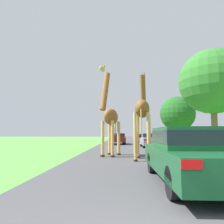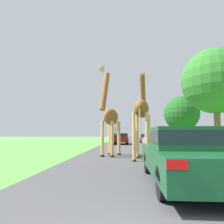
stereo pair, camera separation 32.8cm
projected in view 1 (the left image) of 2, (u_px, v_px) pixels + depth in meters
The scene contains 10 objects.
road at pixel (127, 142), 31.04m from camera, with size 7.25×120.00×0.00m.
giraffe_near_road at pixel (110, 117), 11.88m from camera, with size 1.19×2.63×5.15m.
giraffe_companion at pixel (142, 110), 10.42m from camera, with size 1.06×2.68×4.98m.
car_lead_maroon at pixel (190, 153), 5.42m from camera, with size 1.86×4.64×1.48m.
car_queue_right at pixel (118, 138), 24.86m from camera, with size 1.88×4.35×1.35m.
car_queue_left at pixel (151, 140), 19.31m from camera, with size 1.82×3.93×1.37m.
car_far_ahead at pixel (143, 138), 28.44m from camera, with size 1.70×4.55×1.24m.
tree_left_edge at pixel (212, 82), 16.97m from camera, with size 5.52×5.52×8.48m.
tree_centre_back at pixel (177, 114), 31.18m from camera, with size 5.40×5.40×7.11m.
sign_post at pixel (193, 136), 14.90m from camera, with size 0.70×0.08×1.59m.
Camera 1 is at (-1.00, -1.43, 1.32)m, focal length 32.00 mm.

